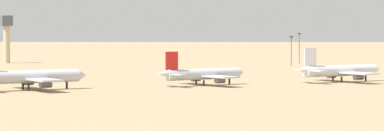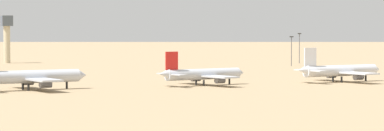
# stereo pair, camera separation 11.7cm
# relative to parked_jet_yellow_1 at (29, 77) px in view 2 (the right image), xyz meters

# --- Properties ---
(ground) EXTENTS (4000.00, 4000.00, 0.00)m
(ground) POSITION_rel_parked_jet_yellow_1_xyz_m (53.59, -2.22, -3.92)
(ground) COLOR #9E8460
(parked_jet_yellow_1) EXTENTS (36.22, 30.74, 11.97)m
(parked_jet_yellow_1) POSITION_rel_parked_jet_yellow_1_xyz_m (0.00, 0.00, 0.00)
(parked_jet_yellow_1) COLOR silver
(parked_jet_yellow_1) RESTS_ON ground
(parked_jet_red_2) EXTENTS (32.45, 27.83, 10.80)m
(parked_jet_red_2) POSITION_rel_parked_jet_yellow_1_xyz_m (54.84, 0.01, -0.38)
(parked_jet_red_2) COLOR silver
(parked_jet_red_2) RESTS_ON ground
(parked_jet_white_3) EXTENTS (34.89, 29.69, 11.54)m
(parked_jet_white_3) POSITION_rel_parked_jet_yellow_1_xyz_m (103.58, -1.44, -0.14)
(parked_jet_white_3) COLOR silver
(parked_jet_white_3) RESTS_ON ground
(control_tower) EXTENTS (5.20, 5.20, 23.12)m
(control_tower) POSITION_rel_parked_jet_yellow_1_xyz_m (35.07, 193.23, 10.03)
(control_tower) COLOR #C6B793
(control_tower) RESTS_ON ground
(light_pole_west) EXTENTS (1.80, 0.50, 13.53)m
(light_pole_west) POSITION_rel_parked_jet_yellow_1_xyz_m (146.82, 110.88, 4.02)
(light_pole_west) COLOR #59595E
(light_pole_west) RESTS_ON ground
(light_pole_mid) EXTENTS (1.80, 0.50, 14.60)m
(light_pole_mid) POSITION_rel_parked_jet_yellow_1_xyz_m (165.94, 137.90, 4.57)
(light_pole_mid) COLOR #59595E
(light_pole_mid) RESTS_ON ground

